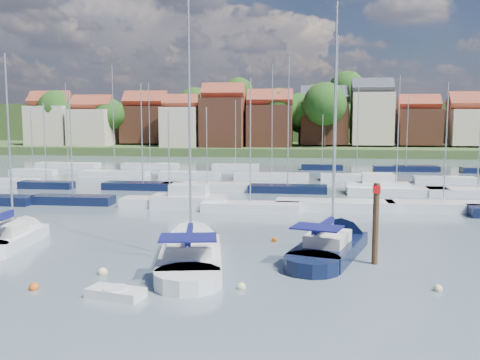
# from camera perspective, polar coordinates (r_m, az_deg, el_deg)

# --- Properties ---
(ground) EXTENTS (260.00, 260.00, 0.00)m
(ground) POSITION_cam_1_polar(r_m,az_deg,el_deg) (69.53, 2.53, -0.28)
(ground) COLOR #495863
(ground) RESTS_ON ground
(sailboat_left) EXTENTS (3.53, 10.25, 13.75)m
(sailboat_left) POSITION_cam_1_polar(r_m,az_deg,el_deg) (39.94, -22.60, -5.60)
(sailboat_left) COLOR silver
(sailboat_left) RESTS_ON ground
(sailboat_centre) EXTENTS (5.86, 13.58, 17.80)m
(sailboat_centre) POSITION_cam_1_polar(r_m,az_deg,el_deg) (33.29, -5.17, -7.55)
(sailboat_centre) COLOR silver
(sailboat_centre) RESTS_ON ground
(sailboat_navy) EXTENTS (6.55, 12.54, 16.77)m
(sailboat_navy) POSITION_cam_1_polar(r_m,az_deg,el_deg) (35.31, 10.19, -6.78)
(sailboat_navy) COLOR black
(sailboat_navy) RESTS_ON ground
(tender) EXTENTS (2.93, 1.83, 0.59)m
(tender) POSITION_cam_1_polar(r_m,az_deg,el_deg) (26.64, -13.11, -11.66)
(tender) COLOR silver
(tender) RESTS_ON ground
(timber_piling) EXTENTS (0.40, 0.40, 7.02)m
(timber_piling) POSITION_cam_1_polar(r_m,az_deg,el_deg) (32.24, 14.22, -6.12)
(timber_piling) COLOR #4C331E
(timber_piling) RESTS_ON ground
(buoy_b) EXTENTS (0.51, 0.51, 0.51)m
(buoy_b) POSITION_cam_1_polar(r_m,az_deg,el_deg) (29.06, -21.11, -10.84)
(buoy_b) COLOR #D85914
(buoy_b) RESTS_ON ground
(buoy_c) EXTENTS (0.54, 0.54, 0.54)m
(buoy_c) POSITION_cam_1_polar(r_m,az_deg,el_deg) (30.60, -14.43, -9.71)
(buoy_c) COLOR beige
(buoy_c) RESTS_ON ground
(buoy_d) EXTENTS (0.45, 0.45, 0.45)m
(buoy_d) POSITION_cam_1_polar(r_m,az_deg,el_deg) (27.27, 0.16, -11.54)
(buoy_d) COLOR beige
(buoy_d) RESTS_ON ground
(buoy_e) EXTENTS (0.41, 0.41, 0.41)m
(buoy_e) POSITION_cam_1_polar(r_m,az_deg,el_deg) (37.13, 3.71, -6.57)
(buoy_e) COLOR #D85914
(buoy_e) RESTS_ON ground
(buoy_f) EXTENTS (0.44, 0.44, 0.44)m
(buoy_f) POSITION_cam_1_polar(r_m,az_deg,el_deg) (28.73, 20.35, -11.01)
(buoy_f) COLOR beige
(buoy_f) RESTS_ON ground
(marina_field) EXTENTS (79.62, 41.41, 15.93)m
(marina_field) POSITION_cam_1_polar(r_m,az_deg,el_deg) (64.54, 3.85, -0.45)
(marina_field) COLOR silver
(marina_field) RESTS_ON ground
(far_shore_town) EXTENTS (212.46, 90.00, 22.27)m
(far_shore_town) POSITION_cam_1_polar(r_m,az_deg,el_deg) (161.51, 6.17, 5.37)
(far_shore_town) COLOR #334B25
(far_shore_town) RESTS_ON ground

